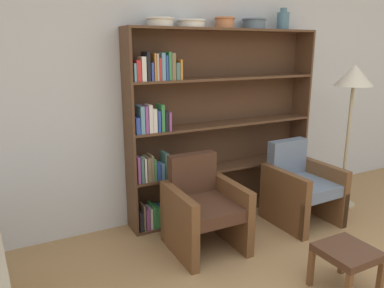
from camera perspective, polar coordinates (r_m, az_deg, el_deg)
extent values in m
cube|color=silver|center=(4.23, 2.49, 7.93)|extent=(12.00, 0.06, 2.75)
cube|color=brown|center=(3.71, -9.53, 1.32)|extent=(0.02, 0.30, 2.05)
cube|color=brown|center=(4.85, 16.04, 4.06)|extent=(0.02, 0.30, 2.05)
cube|color=brown|center=(4.09, 5.29, 16.96)|extent=(2.18, 0.30, 0.03)
cube|color=brown|center=(4.49, 4.68, -9.82)|extent=(2.18, 0.30, 0.03)
cube|color=#492F1E|center=(4.30, 3.94, 3.29)|extent=(2.18, 0.01, 2.05)
cube|color=black|center=(3.98, -8.00, -11.41)|extent=(0.04, 0.15, 0.21)
cube|color=#7F6B4C|center=(3.98, -7.54, -10.88)|extent=(0.02, 0.15, 0.28)
cube|color=#994C99|center=(4.00, -7.02, -11.07)|extent=(0.04, 0.15, 0.23)
cube|color=white|center=(4.02, -6.53, -10.99)|extent=(0.03, 0.16, 0.22)
cube|color=#388C47|center=(4.04, -6.15, -10.67)|extent=(0.03, 0.19, 0.25)
cube|color=#388C47|center=(4.04, -5.55, -10.74)|extent=(0.04, 0.17, 0.23)
cube|color=#334CB2|center=(4.05, -5.01, -10.74)|extent=(0.02, 0.15, 0.23)
cube|color=#388C47|center=(4.08, -4.74, -10.65)|extent=(0.03, 0.19, 0.21)
cube|color=brown|center=(4.30, 4.82, -3.43)|extent=(2.18, 0.30, 0.02)
cube|color=#994C99|center=(3.79, -8.50, -3.72)|extent=(0.03, 0.20, 0.27)
cube|color=#4C756B|center=(3.79, -7.87, -3.85)|extent=(0.03, 0.15, 0.25)
cube|color=white|center=(3.78, -7.31, -3.89)|extent=(0.02, 0.12, 0.25)
cube|color=#7F6B4C|center=(3.82, -6.90, -3.67)|extent=(0.04, 0.17, 0.25)
cube|color=#7F6B4C|center=(3.82, -6.34, -3.53)|extent=(0.03, 0.15, 0.27)
cube|color=#388C47|center=(3.83, -5.91, -3.81)|extent=(0.02, 0.13, 0.22)
cube|color=#334CB2|center=(3.87, -5.53, -3.97)|extent=(0.04, 0.18, 0.18)
cube|color=#669EB2|center=(3.86, -4.73, -4.05)|extent=(0.04, 0.13, 0.17)
cube|color=#4C756B|center=(3.87, -4.17, -3.17)|extent=(0.04, 0.15, 0.27)
cube|color=brown|center=(4.17, 4.97, 3.11)|extent=(2.18, 0.30, 0.02)
cube|color=#334CB2|center=(3.64, -8.46, 2.80)|extent=(0.04, 0.12, 0.16)
cube|color=#669EB2|center=(3.68, -7.98, 3.78)|extent=(0.04, 0.20, 0.27)
cube|color=#994C99|center=(3.70, -7.36, 3.84)|extent=(0.03, 0.19, 0.26)
cube|color=white|center=(3.68, -6.59, 3.89)|extent=(0.04, 0.13, 0.27)
cube|color=white|center=(3.72, -6.07, 3.68)|extent=(0.04, 0.17, 0.23)
cube|color=#334CB2|center=(3.74, -5.45, 3.58)|extent=(0.03, 0.17, 0.21)
cube|color=#388C47|center=(3.73, -4.80, 4.03)|extent=(0.03, 0.14, 0.27)
cube|color=black|center=(3.77, -4.30, 3.62)|extent=(0.03, 0.17, 0.20)
cube|color=#994C99|center=(3.77, -3.73, 3.57)|extent=(0.02, 0.15, 0.19)
cube|color=brown|center=(4.10, 5.13, 9.97)|extent=(2.18, 0.30, 0.02)
cube|color=#669EB2|center=(3.57, -8.92, 10.72)|extent=(0.02, 0.12, 0.17)
cube|color=red|center=(3.61, -8.54, 11.00)|extent=(0.04, 0.19, 0.20)
cube|color=white|center=(3.61, -7.64, 11.28)|extent=(0.04, 0.13, 0.23)
cube|color=black|center=(3.64, -7.04, 11.66)|extent=(0.03, 0.17, 0.27)
cube|color=#334CB2|center=(3.66, -6.51, 10.92)|extent=(0.02, 0.19, 0.17)
cube|color=orange|center=(3.64, -5.91, 11.59)|extent=(0.02, 0.12, 0.26)
cube|color=#B2A899|center=(3.65, -5.57, 11.58)|extent=(0.02, 0.13, 0.25)
cube|color=red|center=(3.69, -5.33, 11.30)|extent=(0.02, 0.19, 0.21)
cube|color=#669EB2|center=(3.68, -4.72, 11.67)|extent=(0.04, 0.14, 0.26)
cube|color=#334CB2|center=(3.70, -4.20, 11.51)|extent=(0.02, 0.14, 0.24)
cube|color=#388C47|center=(3.72, -3.80, 11.78)|extent=(0.03, 0.16, 0.27)
cube|color=#7F6B4C|center=(3.75, -3.37, 11.74)|extent=(0.04, 0.20, 0.26)
cube|color=#4C756B|center=(3.77, -2.68, 11.05)|extent=(0.04, 0.19, 0.16)
cube|color=orange|center=(3.76, -2.06, 11.28)|extent=(0.02, 0.15, 0.19)
cylinder|color=silver|center=(3.75, -4.84, 17.99)|extent=(0.25, 0.25, 0.08)
torus|color=silver|center=(3.75, -4.86, 18.50)|extent=(0.27, 0.27, 0.02)
cylinder|color=silver|center=(3.89, -0.11, 17.85)|extent=(0.27, 0.27, 0.07)
torus|color=silver|center=(3.89, -0.11, 18.28)|extent=(0.29, 0.29, 0.02)
cylinder|color=#C67547|center=(4.08, 4.99, 17.90)|extent=(0.19, 0.19, 0.11)
torus|color=#C67547|center=(4.09, 5.01, 18.56)|extent=(0.22, 0.22, 0.02)
cylinder|color=slate|center=(4.30, 9.43, 17.59)|extent=(0.24, 0.24, 0.10)
torus|color=slate|center=(4.30, 9.46, 18.20)|extent=(0.27, 0.27, 0.02)
cylinder|color=slate|center=(4.55, 13.69, 17.73)|extent=(0.14, 0.14, 0.19)
cylinder|color=slate|center=(4.56, 13.78, 19.20)|extent=(0.08, 0.08, 0.05)
cube|color=brown|center=(3.53, 8.73, -13.86)|extent=(0.07, 0.07, 0.38)
cube|color=brown|center=(3.27, 0.23, -16.17)|extent=(0.07, 0.07, 0.38)
cube|color=brown|center=(3.99, 3.58, -10.24)|extent=(0.07, 0.07, 0.38)
cube|color=brown|center=(3.76, -4.10, -11.88)|extent=(0.07, 0.07, 0.38)
cube|color=#4C2D1E|center=(3.53, 2.12, -9.71)|extent=(0.49, 0.65, 0.12)
cube|color=#4C2D1E|center=(3.67, 0.04, -4.68)|extent=(0.48, 0.13, 0.42)
cube|color=brown|center=(3.70, 5.97, -10.30)|extent=(0.09, 0.68, 0.62)
cube|color=brown|center=(3.46, -2.05, -12.12)|extent=(0.09, 0.68, 0.62)
cube|color=brown|center=(4.32, 22.06, -9.34)|extent=(0.07, 0.07, 0.38)
cube|color=brown|center=(3.92, 16.67, -11.34)|extent=(0.07, 0.07, 0.38)
cube|color=brown|center=(4.69, 16.28, -6.94)|extent=(0.07, 0.07, 0.38)
cube|color=brown|center=(4.32, 10.87, -8.46)|extent=(0.07, 0.07, 0.38)
cube|color=slate|center=(4.22, 16.68, -6.17)|extent=(0.50, 0.65, 0.12)
cube|color=slate|center=(4.33, 14.28, -2.10)|extent=(0.48, 0.13, 0.42)
cube|color=brown|center=(4.45, 19.13, -6.68)|extent=(0.10, 0.68, 0.62)
cube|color=brown|center=(4.07, 13.77, -8.29)|extent=(0.10, 0.68, 0.62)
cylinder|color=tan|center=(4.98, 21.70, -8.39)|extent=(0.32, 0.32, 0.02)
cylinder|color=tan|center=(4.76, 22.50, -0.37)|extent=(0.04, 0.04, 1.42)
cone|color=beige|center=(4.63, 23.51, 9.61)|extent=(0.42, 0.42, 0.24)
cube|color=brown|center=(3.29, 17.67, -17.52)|extent=(0.04, 0.04, 0.31)
cube|color=brown|center=(3.52, 21.94, -15.61)|extent=(0.04, 0.04, 0.31)
cube|color=brown|center=(3.34, 26.77, -17.89)|extent=(0.04, 0.04, 0.31)
cube|color=#4C2D1E|center=(3.21, 22.58, -14.95)|extent=(0.40, 0.40, 0.06)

